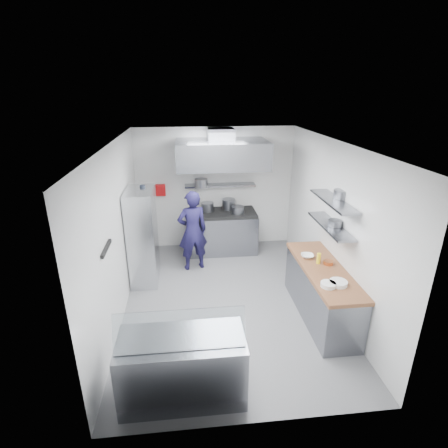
{
  "coord_description": "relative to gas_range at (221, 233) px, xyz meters",
  "views": [
    {
      "loc": [
        -0.65,
        -5.34,
        3.58
      ],
      "look_at": [
        0.0,
        0.6,
        1.25
      ],
      "focal_mm": 28.0,
      "sensor_mm": 36.0,
      "label": 1
    }
  ],
  "objects": [
    {
      "name": "wall_back",
      "position": [
        -0.1,
        0.4,
        0.95
      ],
      "size": [
        3.6,
        2.8,
        0.02
      ],
      "primitive_type": "cube",
      "rotation": [
        1.57,
        0.0,
        0.0
      ],
      "color": "white",
      "rests_on": "floor"
    },
    {
      "name": "cooktop",
      "position": [
        0.0,
        0.0,
        0.48
      ],
      "size": [
        1.57,
        0.78,
        0.06
      ],
      "primitive_type": "cube",
      "color": "black",
      "rests_on": "gas_range"
    },
    {
      "name": "copper_pan",
      "position": [
        1.49,
        -2.59,
        0.48
      ],
      "size": [
        0.16,
        0.16,
        0.06
      ],
      "primitive_type": "cylinder",
      "color": "#D3733B",
      "rests_on": "prep_counter_top"
    },
    {
      "name": "stock_pot_right",
      "position": [
        0.36,
        -0.13,
        0.59
      ],
      "size": [
        0.29,
        0.29,
        0.16
      ],
      "primitive_type": "cylinder",
      "color": "slate",
      "rests_on": "cooktop"
    },
    {
      "name": "stock_pot_left",
      "position": [
        -0.31,
        0.1,
        0.61
      ],
      "size": [
        0.28,
        0.28,
        0.2
      ],
      "primitive_type": "cylinder",
      "color": "slate",
      "rests_on": "cooktop"
    },
    {
      "name": "wall_left",
      "position": [
        -1.9,
        -2.1,
        0.95
      ],
      "size": [
        2.8,
        5.0,
        0.02
      ],
      "primitive_type": "cube",
      "rotation": [
        1.57,
        0.0,
        1.57
      ],
      "color": "white",
      "rests_on": "floor"
    },
    {
      "name": "wall_front",
      "position": [
        -0.1,
        -4.6,
        0.95
      ],
      "size": [
        3.6,
        2.8,
        0.02
      ],
      "primitive_type": "cube",
      "rotation": [
        -1.57,
        0.0,
        0.0
      ],
      "color": "white",
      "rests_on": "floor"
    },
    {
      "name": "shelf_pot_d",
      "position": [
        1.69,
        -2.34,
        1.56
      ],
      "size": [
        0.25,
        0.25,
        0.14
      ],
      "primitive_type": "cylinder",
      "color": "slate",
      "rests_on": "wall_shelf_upper"
    },
    {
      "name": "prep_counter_base",
      "position": [
        1.38,
        -2.7,
        -0.03
      ],
      "size": [
        0.62,
        2.0,
        0.84
      ],
      "primitive_type": "cube",
      "color": "gray",
      "rests_on": "floor"
    },
    {
      "name": "wire_rack",
      "position": [
        -1.63,
        -1.17,
        0.48
      ],
      "size": [
        0.5,
        0.9,
        1.85
      ],
      "primitive_type": "cube",
      "color": "silver",
      "rests_on": "floor"
    },
    {
      "name": "floor",
      "position": [
        -0.1,
        -2.1,
        -0.45
      ],
      "size": [
        5.0,
        5.0,
        0.0
      ],
      "primitive_type": "plane",
      "color": "#5F5F61",
      "rests_on": "ground"
    },
    {
      "name": "display_glass",
      "position": [
        -0.89,
        -4.22,
        0.62
      ],
      "size": [
        1.47,
        0.19,
        0.42
      ],
      "primitive_type": "cube",
      "rotation": [
        -0.38,
        0.0,
        0.0
      ],
      "color": "silver",
      "rests_on": "display_case"
    },
    {
      "name": "over_range_shelf",
      "position": [
        0.0,
        0.24,
        1.07
      ],
      "size": [
        1.6,
        0.3,
        0.04
      ],
      "primitive_type": "cube",
      "color": "gray",
      "rests_on": "wall_back"
    },
    {
      "name": "wall_shelf_upper",
      "position": [
        1.54,
        -2.4,
        1.47
      ],
      "size": [
        0.3,
        1.3,
        0.04
      ],
      "primitive_type": "cube",
      "color": "gray",
      "rests_on": "wall_right"
    },
    {
      "name": "extractor_hood",
      "position": [
        0.0,
        -0.18,
        1.85
      ],
      "size": [
        1.9,
        1.15,
        0.55
      ],
      "primitive_type": "cube",
      "color": "gray",
      "rests_on": "wall_back"
    },
    {
      "name": "ceiling",
      "position": [
        -0.1,
        -2.1,
        2.35
      ],
      "size": [
        5.0,
        5.0,
        0.0
      ],
      "primitive_type": "plane",
      "rotation": [
        3.14,
        0.0,
        0.0
      ],
      "color": "silver",
      "rests_on": "wall_back"
    },
    {
      "name": "wall_right",
      "position": [
        1.7,
        -2.1,
        0.95
      ],
      "size": [
        2.8,
        5.0,
        0.02
      ],
      "primitive_type": "cube",
      "rotation": [
        1.57,
        0.0,
        -1.57
      ],
      "color": "white",
      "rests_on": "floor"
    },
    {
      "name": "shelf_pot_a",
      "position": [
        -0.44,
        0.07,
        1.18
      ],
      "size": [
        0.28,
        0.28,
        0.18
      ],
      "primitive_type": "cylinder",
      "color": "slate",
      "rests_on": "over_range_shelf"
    },
    {
      "name": "red_firebox",
      "position": [
        -1.35,
        0.34,
        0.97
      ],
      "size": [
        0.22,
        0.1,
        0.26
      ],
      "primitive_type": "cube",
      "color": "#B90E12",
      "rests_on": "wall_back"
    },
    {
      "name": "wall_shelf_lower",
      "position": [
        1.54,
        -2.4,
        1.05
      ],
      "size": [
        0.3,
        1.3,
        0.04
      ],
      "primitive_type": "cube",
      "color": "gray",
      "rests_on": "wall_right"
    },
    {
      "name": "rack_jar",
      "position": [
        -1.58,
        -0.98,
        1.35
      ],
      "size": [
        0.1,
        0.1,
        0.18
      ],
      "primitive_type": "cylinder",
      "color": "black",
      "rests_on": "wire_rack"
    },
    {
      "name": "display_case",
      "position": [
        -0.89,
        -4.1,
        -0.03
      ],
      "size": [
        1.5,
        0.7,
        0.85
      ],
      "primitive_type": "cube",
      "color": "gray",
      "rests_on": "floor"
    },
    {
      "name": "chef",
      "position": [
        -0.67,
        -0.79,
        0.4
      ],
      "size": [
        0.7,
        0.54,
        1.7
      ],
      "primitive_type": "imported",
      "rotation": [
        0.0,
        0.0,
        3.38
      ],
      "color": "#17133B",
      "rests_on": "floor"
    },
    {
      "name": "plate_stack_b",
      "position": [
        1.23,
        -3.25,
        0.48
      ],
      "size": [
        0.22,
        0.22,
        0.06
      ],
      "primitive_type": "cylinder",
      "color": "white",
      "rests_on": "prep_counter_top"
    },
    {
      "name": "knife_strip",
      "position": [
        -1.88,
        -3.0,
        1.1
      ],
      "size": [
        0.04,
        0.55,
        0.05
      ],
      "primitive_type": "cube",
      "color": "black",
      "rests_on": "wall_left"
    },
    {
      "name": "rack_bin_b",
      "position": [
        -1.63,
        -0.67,
        0.85
      ],
      "size": [
        0.13,
        0.16,
        0.14
      ],
      "primitive_type": "cube",
      "color": "yellow",
      "rests_on": "wire_rack"
    },
    {
      "name": "prep_counter_top",
      "position": [
        1.38,
        -2.7,
        0.42
      ],
      "size": [
        0.65,
        2.04,
        0.06
      ],
      "primitive_type": "cube",
      "color": "brown",
      "rests_on": "prep_counter_base"
    },
    {
      "name": "stock_pot_mid",
      "position": [
        0.2,
        0.18,
        0.63
      ],
      "size": [
        0.3,
        0.3,
        0.24
      ],
      "primitive_type": "cylinder",
      "color": "slate",
      "rests_on": "cooktop"
    },
    {
      "name": "gas_range",
      "position": [
        0.0,
        0.0,
        0.0
      ],
      "size": [
        1.6,
        0.8,
        0.9
      ],
      "primitive_type": "cube",
      "color": "gray",
      "rests_on": "floor"
    },
    {
      "name": "squeeze_bottle",
      "position": [
        1.34,
        -2.54,
        0.54
      ],
      "size": [
        0.07,
        0.07,
        0.18
      ],
      "primitive_type": "cylinder",
      "color": "yellow",
      "rests_on": "prep_counter_top"
    },
    {
      "name": "hood_duct",
      "position": [
        0.0,
        0.05,
        2.23
      ],
      "size": [
        0.55,
        0.55,
        0.24
      ],
      "primitive_type": "cube",
      "color": "slate",
      "rests_on": "extractor_hood"
    },
    {
      "name": "rack_bin_a",
      "position": [
        -1.63,
        -1.07,
        0.35
      ],
      "size": [
        0.17,
        0.21,
        0.19
      ],
      "primitive_type": "cube",
      "color": "white",
      "rests_on": "wire_rack"
    },
    {
      "name": "plate_stack_a",
      "position": [
        1.39,
        -3.22,
        0.48
      ],
      "size": [
        0.26,
        0.26,
        0.06
      ],
      "primitive_type": "cylinder",
      "color": "white",
      "rests_on": "prep_counter_top"
    },
    {
      "name": "shelf_pot_c",
      "position": [
        1.58,
        -2.47,
        1.12
      ],
      "size": [
        0.22,
        0.22,
        0.1
      ],
      "primitive_type": "cylinder",
      "color": "slate",
      "rests_on": "wall_shelf_lower"
    },
    {
      "name": "mixing_bowl",
      "position": [
        1.24,
        -2.31,
        0.48
      ],
      "size": [
        0.25,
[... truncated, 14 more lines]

